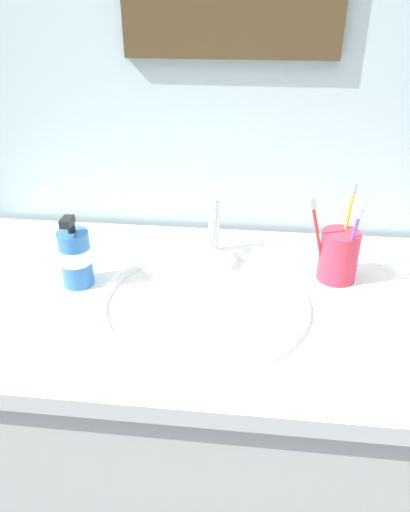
# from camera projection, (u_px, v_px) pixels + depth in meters

# --- Properties ---
(tiled_wall_back) EXTENTS (2.42, 0.04, 2.40)m
(tiled_wall_back) POSITION_uv_depth(u_px,v_px,m) (230.00, 112.00, 1.15)
(tiled_wall_back) COLOR silver
(tiled_wall_back) RESTS_ON ground
(vanity_counter) EXTENTS (1.22, 0.62, 0.91)m
(vanity_counter) POSITION_uv_depth(u_px,v_px,m) (213.00, 448.00, 1.21)
(vanity_counter) COLOR silver
(vanity_counter) RESTS_ON ground
(sink_basin) EXTENTS (0.42, 0.42, 0.10)m
(sink_basin) POSITION_uv_depth(u_px,v_px,m) (203.00, 316.00, 0.98)
(sink_basin) COLOR white
(sink_basin) RESTS_ON vanity_counter
(faucet) EXTENTS (0.02, 0.15, 0.14)m
(faucet) POSITION_uv_depth(u_px,v_px,m) (213.00, 227.00, 1.11)
(faucet) COLOR silver
(faucet) RESTS_ON sink_basin
(toothbrush_cup) EXTENTS (0.08, 0.08, 0.11)m
(toothbrush_cup) POSITION_uv_depth(u_px,v_px,m) (338.00, 256.00, 1.02)
(toothbrush_cup) COLOR #D8334C
(toothbrush_cup) RESTS_ON vanity_counter
(toothbrush_red) EXTENTS (0.06, 0.03, 0.19)m
(toothbrush_red) POSITION_uv_depth(u_px,v_px,m) (317.00, 233.00, 0.99)
(toothbrush_red) COLOR red
(toothbrush_red) RESTS_ON toothbrush_cup
(toothbrush_green) EXTENTS (0.02, 0.03, 0.18)m
(toothbrush_green) POSITION_uv_depth(u_px,v_px,m) (353.00, 238.00, 0.98)
(toothbrush_green) COLOR green
(toothbrush_green) RESTS_ON toothbrush_cup
(toothbrush_purple) EXTENTS (0.02, 0.04, 0.18)m
(toothbrush_purple) POSITION_uv_depth(u_px,v_px,m) (352.00, 240.00, 0.97)
(toothbrush_purple) COLOR purple
(toothbrush_purple) RESTS_ON toothbrush_cup
(toothbrush_yellow) EXTENTS (0.02, 0.03, 0.20)m
(toothbrush_yellow) POSITION_uv_depth(u_px,v_px,m) (346.00, 224.00, 1.01)
(toothbrush_yellow) COLOR yellow
(toothbrush_yellow) RESTS_ON toothbrush_cup
(soap_dispenser) EXTENTS (0.07, 0.07, 0.16)m
(soap_dispenser) POSITION_uv_depth(u_px,v_px,m) (75.00, 257.00, 1.00)
(soap_dispenser) COLOR #3372BF
(soap_dispenser) RESTS_ON vanity_counter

